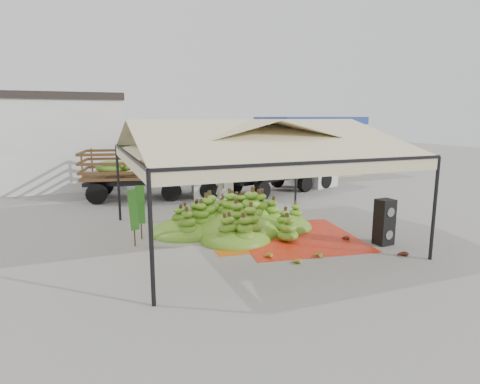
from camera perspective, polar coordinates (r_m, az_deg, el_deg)
name	(u,v)px	position (r m, az deg, el deg)	size (l,w,h in m)	color
ground	(250,237)	(14.00, 1.49, -6.35)	(90.00, 90.00, 0.00)	slate
canopy_tent	(251,141)	(13.42, 1.56, 7.26)	(8.10, 8.10, 4.00)	black
building_tan	(308,145)	(29.63, 9.61, 6.57)	(6.30, 5.30, 4.10)	tan
tarp_left	(260,234)	(14.33, 2.84, -5.93)	(3.99, 3.80, 0.01)	#CC5C13
tarp_right	(297,237)	(14.05, 8.09, -6.37)	(3.97, 4.17, 0.01)	red
banana_heap	(237,213)	(14.57, -0.48, -2.96)	(6.20, 5.09, 1.33)	#41861B
hand_yellow_a	(267,255)	(11.90, 3.83, -8.97)	(0.45, 0.37, 0.20)	#B38D23
hand_yellow_b	(296,261)	(11.54, 7.94, -9.70)	(0.43, 0.36, 0.20)	gold
hand_red_a	(344,237)	(14.02, 14.64, -6.26)	(0.42, 0.35, 0.19)	#532312
hand_red_b	(402,254)	(12.93, 22.09, -8.13)	(0.45, 0.37, 0.21)	#592714
hand_green	(316,254)	(12.15, 10.81, -8.71)	(0.45, 0.37, 0.20)	#4F7217
hanging_bunches	(242,161)	(13.60, 0.29, 4.43)	(1.74, 0.24, 0.20)	#3C7317
speaker_stack	(384,222)	(13.80, 19.84, -4.03)	(0.58, 0.52, 1.49)	black
banana_leaves	(139,244)	(13.65, -14.11, -7.13)	(0.96, 1.36, 3.70)	#266A1C
vendor	(220,188)	(19.14, -2.82, 0.57)	(0.55, 0.36, 1.50)	gray
truck_left	(165,167)	(20.89, -10.68, 3.48)	(7.70, 3.89, 2.52)	#4F2D1A
truck_right	(288,164)	(22.81, 6.82, 4.00)	(7.43, 4.64, 2.41)	#4A2C18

